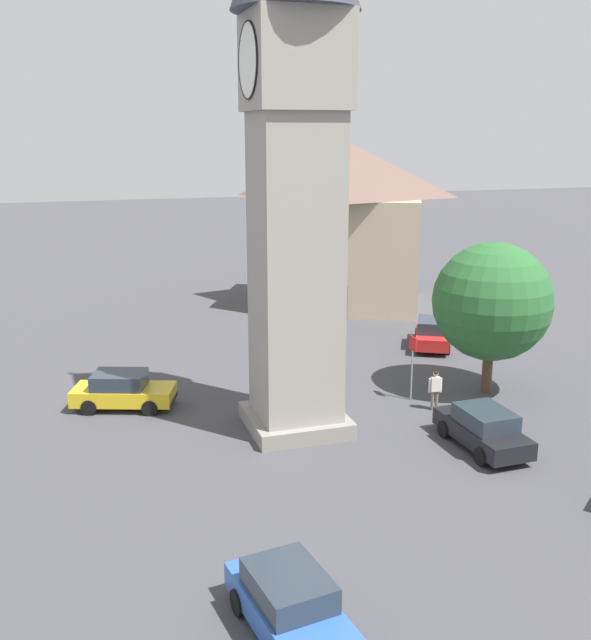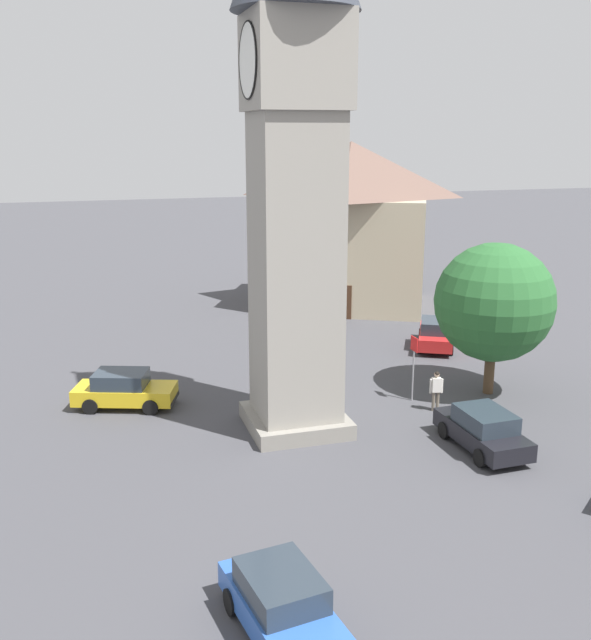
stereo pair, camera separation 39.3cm
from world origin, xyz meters
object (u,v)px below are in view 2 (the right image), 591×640
object	(u,v)px
tree	(494,302)
building_shop_left	(350,223)
car_silver_kerb	(483,430)
car_red_corner	(124,390)
car_black_far	(283,606)
clock_tower	(296,89)
pedestrian	(436,387)
road_sign	(414,358)
car_white_side	(436,334)

from	to	relation	value
tree	building_shop_left	distance (m)	17.33
car_silver_kerb	car_red_corner	bearing A→B (deg)	-123.29
car_red_corner	car_black_far	world-z (taller)	same
clock_tower	pedestrian	bearing A→B (deg)	90.10
pedestrian	road_sign	distance (m)	1.66
car_silver_kerb	car_red_corner	size ratio (longest dim) A/B	0.94
building_shop_left	road_sign	bearing A→B (deg)	-11.91
road_sign	tree	bearing A→B (deg)	88.06
car_silver_kerb	building_shop_left	size ratio (longest dim) A/B	0.33
clock_tower	building_shop_left	bearing A→B (deg)	153.56
car_white_side	road_sign	world-z (taller)	road_sign
car_silver_kerb	building_shop_left	bearing A→B (deg)	171.48
car_white_side	car_black_far	size ratio (longest dim) A/B	1.03
car_black_far	pedestrian	size ratio (longest dim) A/B	2.56
car_red_corner	pedestrian	size ratio (longest dim) A/B	2.63
car_red_corner	car_white_side	world-z (taller)	same
clock_tower	car_silver_kerb	bearing A→B (deg)	56.98
car_silver_kerb	car_red_corner	xyz separation A→B (m)	(-7.90, -12.03, 0.00)
building_shop_left	pedestrian	bearing A→B (deg)	-9.86
car_red_corner	building_shop_left	world-z (taller)	building_shop_left
car_white_side	road_sign	xyz separation A→B (m)	(6.72, -4.58, 1.14)
car_red_corner	pedestrian	distance (m)	12.83
pedestrian	road_sign	bearing A→B (deg)	-163.23
clock_tower	car_black_far	world-z (taller)	clock_tower
car_black_far	clock_tower	bearing A→B (deg)	161.93
car_silver_kerb	car_black_far	xyz separation A→B (m)	(7.43, -9.53, 0.00)
car_white_side	tree	distance (m)	7.67
car_red_corner	pedestrian	xyz separation A→B (m)	(4.08, 12.16, 0.25)
pedestrian	building_shop_left	bearing A→B (deg)	170.14
car_white_side	road_sign	bearing A→B (deg)	-34.28
tree	building_shop_left	world-z (taller)	building_shop_left
clock_tower	building_shop_left	distance (m)	21.86
car_red_corner	car_black_far	bearing A→B (deg)	9.29
car_white_side	pedestrian	distance (m)	9.08
car_silver_kerb	road_sign	xyz separation A→B (m)	(-5.15, -0.28, 1.14)
car_red_corner	tree	xyz separation A→B (m)	(2.87, 15.35, 3.31)
car_black_far	pedestrian	bearing A→B (deg)	139.35
road_sign	pedestrian	bearing A→B (deg)	16.77
car_white_side	car_silver_kerb	bearing A→B (deg)	-19.93
car_red_corner	car_black_far	size ratio (longest dim) A/B	1.03
pedestrian	building_shop_left	xyz separation A→B (m)	(-18.49, 3.21, 4.36)
car_black_far	tree	xyz separation A→B (m)	(-12.46, 12.84, 3.31)
car_red_corner	tree	distance (m)	15.96
tree	car_white_side	bearing A→B (deg)	171.76
car_white_side	car_black_far	distance (m)	23.75
car_black_far	tree	bearing A→B (deg)	134.13
car_black_far	road_sign	bearing A→B (deg)	143.67
pedestrian	clock_tower	bearing A→B (deg)	-89.90
car_silver_kerb	tree	size ratio (longest dim) A/B	0.63
car_silver_kerb	car_white_side	size ratio (longest dim) A/B	0.94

